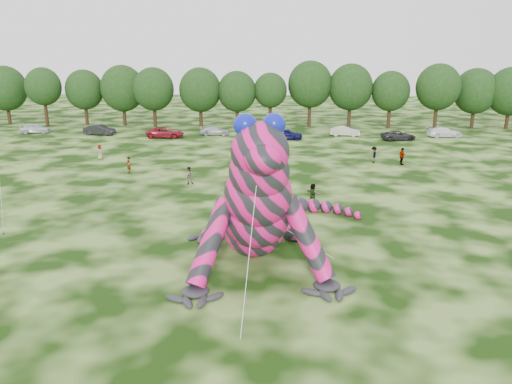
{
  "coord_description": "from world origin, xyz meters",
  "views": [
    {
      "loc": [
        3.3,
        -23.11,
        11.8
      ],
      "look_at": [
        1.75,
        4.54,
        4.0
      ],
      "focal_mm": 35.0,
      "sensor_mm": 36.0,
      "label": 1
    }
  ],
  "objects_px": {
    "tree_11": "(350,96)",
    "car_3": "(215,131)",
    "tree_2": "(6,95)",
    "spectator_0": "(128,165)",
    "spectator_1": "(189,175)",
    "car_5": "(345,131)",
    "tree_15": "(510,98)",
    "spectator_5": "(313,194)",
    "inflatable_gecko": "(252,180)",
    "spectator_4": "(100,152)",
    "tree_3": "(44,97)",
    "tree_12": "(390,100)",
    "tree_4": "(85,97)",
    "tree_7": "(200,98)",
    "tree_6": "(154,98)",
    "tree_10": "(310,94)",
    "spectator_2": "(374,155)",
    "car_4": "(287,134)",
    "car_6": "(399,135)",
    "tree_14": "(475,98)",
    "car_1": "(99,130)",
    "car_7": "(444,132)",
    "spectator_3": "(402,156)",
    "tree_9": "(270,100)",
    "car_0": "(35,128)",
    "tree_8": "(237,100)",
    "car_2": "(165,132)"
  },
  "relations": [
    {
      "from": "tree_3",
      "to": "tree_12",
      "type": "xyz_separation_m",
      "value": [
        55.73,
        0.67,
        -0.23
      ]
    },
    {
      "from": "tree_11",
      "to": "car_3",
      "type": "relative_size",
      "value": 2.33
    },
    {
      "from": "tree_11",
      "to": "tree_3",
      "type": "bearing_deg",
      "value": -178.7
    },
    {
      "from": "tree_3",
      "to": "car_0",
      "type": "xyz_separation_m",
      "value": [
        1.73,
        -7.59,
        -3.99
      ]
    },
    {
      "from": "tree_12",
      "to": "tree_14",
      "type": "distance_m",
      "value": 13.49
    },
    {
      "from": "tree_14",
      "to": "spectator_5",
      "type": "xyz_separation_m",
      "value": [
        -27.76,
        -43.11,
        -3.88
      ]
    },
    {
      "from": "inflatable_gecko",
      "to": "car_6",
      "type": "relative_size",
      "value": 3.82
    },
    {
      "from": "tree_14",
      "to": "spectator_5",
      "type": "height_order",
      "value": "tree_14"
    },
    {
      "from": "tree_6",
      "to": "car_1",
      "type": "bearing_deg",
      "value": -126.51
    },
    {
      "from": "tree_11",
      "to": "car_5",
      "type": "height_order",
      "value": "tree_11"
    },
    {
      "from": "tree_9",
      "to": "tree_14",
      "type": "relative_size",
      "value": 0.92
    },
    {
      "from": "tree_15",
      "to": "car_4",
      "type": "xyz_separation_m",
      "value": [
        -34.78,
        -11.76,
        -4.06
      ]
    },
    {
      "from": "tree_9",
      "to": "car_2",
      "type": "bearing_deg",
      "value": -143.56
    },
    {
      "from": "tree_4",
      "to": "car_7",
      "type": "distance_m",
      "value": 56.82
    },
    {
      "from": "car_3",
      "to": "spectator_3",
      "type": "distance_m",
      "value": 29.67
    },
    {
      "from": "tree_12",
      "to": "spectator_1",
      "type": "distance_m",
      "value": 44.74
    },
    {
      "from": "tree_4",
      "to": "car_5",
      "type": "bearing_deg",
      "value": -12.42
    },
    {
      "from": "car_4",
      "to": "spectator_0",
      "type": "distance_m",
      "value": 26.39
    },
    {
      "from": "tree_11",
      "to": "tree_4",
      "type": "bearing_deg",
      "value": 179.32
    },
    {
      "from": "tree_10",
      "to": "tree_7",
      "type": "bearing_deg",
      "value": -174.2
    },
    {
      "from": "spectator_1",
      "to": "car_5",
      "type": "bearing_deg",
      "value": -138.95
    },
    {
      "from": "tree_10",
      "to": "spectator_1",
      "type": "relative_size",
      "value": 6.44
    },
    {
      "from": "spectator_2",
      "to": "spectator_1",
      "type": "height_order",
      "value": "spectator_2"
    },
    {
      "from": "tree_6",
      "to": "spectator_3",
      "type": "distance_m",
      "value": 42.85
    },
    {
      "from": "tree_12",
      "to": "tree_14",
      "type": "bearing_deg",
      "value": 4.18
    },
    {
      "from": "tree_15",
      "to": "spectator_5",
      "type": "relative_size",
      "value": 5.9
    },
    {
      "from": "tree_11",
      "to": "car_4",
      "type": "relative_size",
      "value": 2.27
    },
    {
      "from": "tree_2",
      "to": "car_6",
      "type": "bearing_deg",
      "value": -11.36
    },
    {
      "from": "tree_12",
      "to": "car_4",
      "type": "bearing_deg",
      "value": -144.3
    },
    {
      "from": "car_0",
      "to": "car_2",
      "type": "height_order",
      "value": "car_2"
    },
    {
      "from": "tree_6",
      "to": "tree_9",
      "type": "relative_size",
      "value": 1.09
    },
    {
      "from": "tree_2",
      "to": "tree_8",
      "type": "bearing_deg",
      "value": -2.62
    },
    {
      "from": "car_1",
      "to": "spectator_1",
      "type": "relative_size",
      "value": 2.82
    },
    {
      "from": "tree_10",
      "to": "spectator_2",
      "type": "xyz_separation_m",
      "value": [
        5.81,
        -27.29,
        -4.35
      ]
    },
    {
      "from": "tree_2",
      "to": "spectator_0",
      "type": "bearing_deg",
      "value": -47.67
    },
    {
      "from": "tree_2",
      "to": "tree_3",
      "type": "xyz_separation_m",
      "value": [
        7.3,
        -1.69,
        -0.1
      ]
    },
    {
      "from": "tree_15",
      "to": "spectator_4",
      "type": "distance_m",
      "value": 61.99
    },
    {
      "from": "tree_7",
      "to": "tree_12",
      "type": "relative_size",
      "value": 1.06
    },
    {
      "from": "tree_9",
      "to": "tree_10",
      "type": "height_order",
      "value": "tree_10"
    },
    {
      "from": "inflatable_gecko",
      "to": "spectator_4",
      "type": "height_order",
      "value": "inflatable_gecko"
    },
    {
      "from": "car_1",
      "to": "spectator_0",
      "type": "height_order",
      "value": "spectator_0"
    },
    {
      "from": "car_3",
      "to": "spectator_3",
      "type": "relative_size",
      "value": 2.3
    },
    {
      "from": "car_7",
      "to": "spectator_0",
      "type": "relative_size",
      "value": 2.89
    },
    {
      "from": "tree_3",
      "to": "spectator_3",
      "type": "bearing_deg",
      "value": -27.25
    },
    {
      "from": "tree_7",
      "to": "spectator_5",
      "type": "bearing_deg",
      "value": -69.03
    },
    {
      "from": "tree_7",
      "to": "car_4",
      "type": "bearing_deg",
      "value": -38.07
    },
    {
      "from": "tree_3",
      "to": "car_4",
      "type": "distance_m",
      "value": 41.12
    },
    {
      "from": "spectator_2",
      "to": "tree_6",
      "type": "bearing_deg",
      "value": -119.1
    },
    {
      "from": "tree_6",
      "to": "tree_2",
      "type": "bearing_deg",
      "value": 175.33
    },
    {
      "from": "tree_3",
      "to": "tree_11",
      "type": "relative_size",
      "value": 0.94
    }
  ]
}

